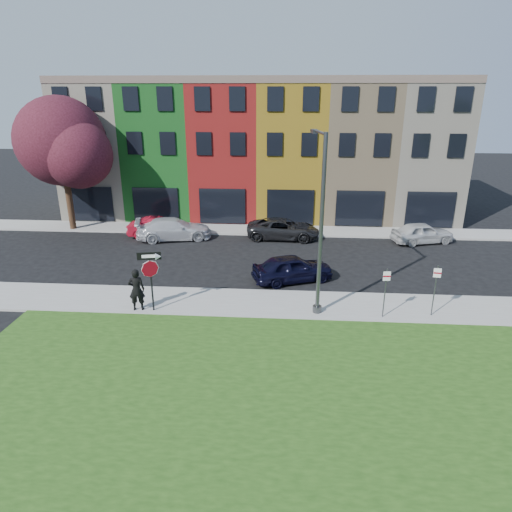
# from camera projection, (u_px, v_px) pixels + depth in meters

# --- Properties ---
(ground) EXTENTS (120.00, 120.00, 0.00)m
(ground) POSITION_uv_depth(u_px,v_px,m) (289.00, 338.00, 18.72)
(ground) COLOR black
(ground) RESTS_ON ground
(sidewalk_near) EXTENTS (40.00, 3.00, 0.12)m
(sidewalk_near) POSITION_uv_depth(u_px,v_px,m) (332.00, 306.00, 21.38)
(sidewalk_near) COLOR gray
(sidewalk_near) RESTS_ON ground
(sidewalk_far) EXTENTS (40.00, 2.40, 0.12)m
(sidewalk_far) POSITION_uv_depth(u_px,v_px,m) (248.00, 230.00, 32.95)
(sidewalk_far) COLOR gray
(sidewalk_far) RESTS_ON ground
(rowhouse_block) EXTENTS (30.00, 10.12, 10.00)m
(rowhouse_block) POSITION_uv_depth(u_px,v_px,m) (261.00, 150.00, 37.01)
(rowhouse_block) COLOR beige
(rowhouse_block) RESTS_ON ground
(stop_sign) EXTENTS (1.04, 0.24, 2.81)m
(stop_sign) POSITION_uv_depth(u_px,v_px,m) (150.00, 269.00, 20.16)
(stop_sign) COLOR black
(stop_sign) RESTS_ON sidewalk_near
(man) EXTENTS (0.89, 0.73, 1.99)m
(man) POSITION_uv_depth(u_px,v_px,m) (137.00, 290.00, 20.57)
(man) COLOR black
(man) RESTS_ON sidewalk_near
(sedan_near) EXTENTS (4.56, 5.40, 1.45)m
(sedan_near) POSITION_uv_depth(u_px,v_px,m) (293.00, 268.00, 24.08)
(sedan_near) COLOR black
(sedan_near) RESTS_ON ground
(parked_car_red) EXTENTS (1.74, 4.18, 1.34)m
(parked_car_red) POSITION_uv_depth(u_px,v_px,m) (158.00, 228.00, 31.33)
(parked_car_red) COLOR maroon
(parked_car_red) RESTS_ON ground
(parked_car_silver) EXTENTS (4.44, 6.00, 1.46)m
(parked_car_silver) POSITION_uv_depth(u_px,v_px,m) (174.00, 229.00, 30.85)
(parked_car_silver) COLOR #BCBDC2
(parked_car_silver) RESTS_ON ground
(parked_car_dark) EXTENTS (2.60, 5.06, 1.36)m
(parked_car_dark) POSITION_uv_depth(u_px,v_px,m) (283.00, 229.00, 31.02)
(parked_car_dark) COLOR black
(parked_car_dark) RESTS_ON ground
(parked_car_white) EXTENTS (3.79, 4.92, 1.38)m
(parked_car_white) POSITION_uv_depth(u_px,v_px,m) (422.00, 233.00, 30.13)
(parked_car_white) COLOR silver
(parked_car_white) RESTS_ON ground
(street_lamp) EXTENTS (0.72, 2.56, 7.92)m
(street_lamp) POSITION_uv_depth(u_px,v_px,m) (320.00, 226.00, 19.50)
(street_lamp) COLOR #434548
(street_lamp) RESTS_ON sidewalk_near
(parking_sign_a) EXTENTS (0.32, 0.09, 2.28)m
(parking_sign_a) POSITION_uv_depth(u_px,v_px,m) (386.00, 288.00, 19.75)
(parking_sign_a) COLOR #434548
(parking_sign_a) RESTS_ON sidewalk_near
(parking_sign_b) EXTENTS (0.32, 0.10, 2.38)m
(parking_sign_b) POSITION_uv_depth(u_px,v_px,m) (435.00, 285.00, 19.88)
(parking_sign_b) COLOR #434548
(parking_sign_b) RESTS_ON sidewalk_near
(tree_purple) EXTENTS (7.22, 6.32, 9.18)m
(tree_purple) POSITION_uv_depth(u_px,v_px,m) (63.00, 144.00, 31.07)
(tree_purple) COLOR #301E10
(tree_purple) RESTS_ON sidewalk_far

